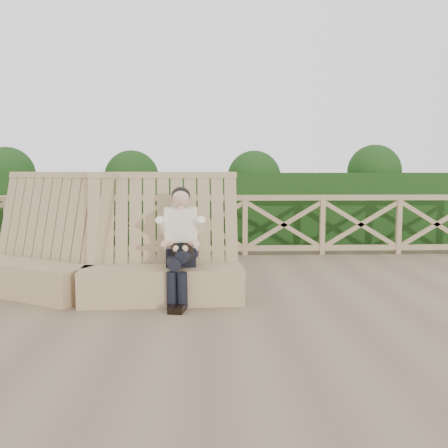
{
  "coord_description": "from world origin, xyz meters",
  "views": [
    {
      "loc": [
        -0.01,
        -5.56,
        1.53
      ],
      "look_at": [
        0.21,
        0.4,
        0.9
      ],
      "focal_mm": 40.0,
      "sensor_mm": 36.0,
      "label": 1
    }
  ],
  "objects": [
    {
      "name": "ground",
      "position": [
        0.0,
        0.0,
        0.0
      ],
      "size": [
        60.0,
        60.0,
        0.0
      ],
      "primitive_type": "plane",
      "color": "brown",
      "rests_on": "ground"
    },
    {
      "name": "bench",
      "position": [
        -1.37,
        0.48,
        0.39
      ],
      "size": [
        3.64,
        1.62,
        1.55
      ],
      "rotation": [
        0.0,
        0.0,
        -0.25
      ],
      "color": "#937054",
      "rests_on": "ground"
    },
    {
      "name": "woman",
      "position": [
        -0.3,
        0.22,
        0.72
      ],
      "size": [
        0.39,
        0.83,
        1.35
      ],
      "rotation": [
        0.0,
        0.0,
        0.02
      ],
      "color": "black",
      "rests_on": "ground"
    },
    {
      "name": "guardrail",
      "position": [
        0.0,
        3.5,
        0.55
      ],
      "size": [
        10.1,
        0.09,
        1.1
      ],
      "color": "#957556",
      "rests_on": "ground"
    },
    {
      "name": "hedge",
      "position": [
        0.0,
        4.7,
        0.75
      ],
      "size": [
        12.0,
        1.2,
        1.5
      ],
      "primitive_type": "cube",
      "color": "black",
      "rests_on": "ground"
    }
  ]
}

